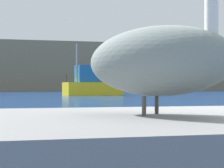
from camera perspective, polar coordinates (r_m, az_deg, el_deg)
hillside_backdrop at (r=72.45m, az=-10.82°, el=2.56°), size 140.00×12.30×9.13m
pier_dock at (r=2.69m, az=7.14°, el=-11.54°), size 3.28×2.11×0.63m
pelican at (r=2.64m, az=7.36°, el=3.83°), size 1.19×1.24×0.96m
fishing_boat_yellow at (r=35.10m, az=-3.25°, el=-0.12°), size 5.90×3.17×4.88m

